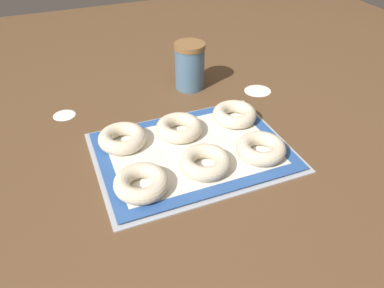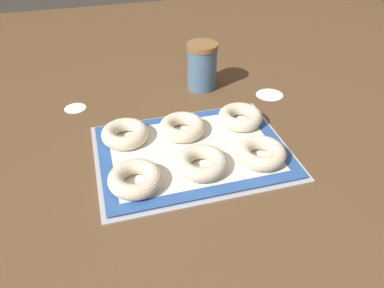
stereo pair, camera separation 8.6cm
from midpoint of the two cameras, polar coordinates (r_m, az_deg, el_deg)
ground_plane at (r=0.98m, az=2.87°, el=-2.03°), size 2.80×2.80×0.00m
baking_tray at (r=0.99m, az=2.48°, el=-1.30°), size 0.51×0.38×0.01m
baking_mat at (r=0.99m, az=2.49°, el=-1.05°), size 0.49×0.36×0.00m
bagel_front_left at (r=0.88m, az=-5.87°, el=-5.40°), size 0.13×0.13×0.04m
bagel_front_center at (r=0.92m, az=4.13°, el=-2.98°), size 0.13×0.13×0.04m
bagel_front_right at (r=0.97m, az=12.96°, el=-1.43°), size 0.13×0.13×0.04m
bagel_back_left at (r=1.02m, az=-7.82°, el=1.48°), size 0.13×0.13×0.04m
bagel_back_center at (r=1.04m, az=0.87°, el=2.54°), size 0.13×0.13×0.04m
bagel_back_right at (r=1.10m, az=9.61°, el=4.02°), size 0.13×0.13×0.04m
flour_canister at (r=1.27m, az=3.50°, el=11.73°), size 0.10×0.10×0.16m
flour_patch_near at (r=1.29m, az=13.64°, el=7.32°), size 0.09×0.09×0.00m
flour_patch_far at (r=1.23m, az=-15.48°, el=5.29°), size 0.07×0.07×0.00m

